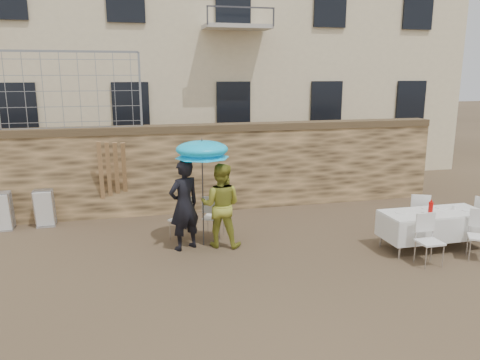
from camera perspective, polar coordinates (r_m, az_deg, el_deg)
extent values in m
plane|color=brown|center=(7.82, 1.04, -13.79)|extent=(80.00, 80.00, 0.00)
cube|color=olive|center=(12.13, -5.00, 1.39)|extent=(13.00, 0.50, 2.20)
imported|color=black|center=(9.46, -6.83, -3.05)|extent=(0.80, 0.70, 1.86)
imported|color=#D0D240|center=(9.58, -2.36, -3.09)|extent=(1.04, 0.93, 1.74)
cylinder|color=#3F3F44|center=(9.60, -4.54, -2.73)|extent=(0.03, 0.03, 1.86)
cone|color=#0ABEF9|center=(9.38, -4.65, 3.40)|extent=(1.10, 1.10, 0.22)
cube|color=silver|center=(10.26, 22.57, -3.73)|extent=(2.10, 0.85, 0.05)
cylinder|color=silver|center=(9.58, 18.96, -6.98)|extent=(0.04, 0.04, 0.74)
cylinder|color=silver|center=(10.13, 16.87, -5.74)|extent=(0.04, 0.04, 0.74)
cylinder|color=silver|center=(11.19, 25.31, -4.67)|extent=(0.04, 0.04, 0.74)
cylinder|color=red|center=(9.99, 22.22, -3.21)|extent=(0.09, 0.09, 0.26)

